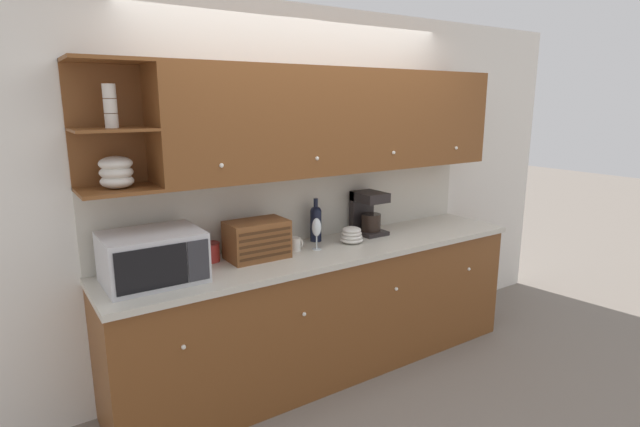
{
  "coord_description": "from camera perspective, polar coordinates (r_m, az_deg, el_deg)",
  "views": [
    {
      "loc": [
        -1.92,
        -3.08,
        1.95
      ],
      "look_at": [
        0.0,
        -0.21,
        1.17
      ],
      "focal_mm": 28.0,
      "sensor_mm": 36.0,
      "label": 1
    }
  ],
  "objects": [
    {
      "name": "bowl_stack_on_counter",
      "position": [
        3.65,
        3.63,
        -2.49
      ],
      "size": [
        0.17,
        0.17,
        0.12
      ],
      "color": "silver",
      "rests_on": "counter_unit"
    },
    {
      "name": "storage_canister",
      "position": [
        3.3,
        -12.41,
        -4.32
      ],
      "size": [
        0.12,
        0.12,
        0.12
      ],
      "color": "#B22D28",
      "rests_on": "counter_unit"
    },
    {
      "name": "wall_back",
      "position": [
        3.71,
        -2.08,
        2.7
      ],
      "size": [
        5.49,
        0.06,
        2.6
      ],
      "color": "white",
      "rests_on": "ground_plane"
    },
    {
      "name": "upper_cabinets",
      "position": [
        3.57,
        1.87,
        10.5
      ],
      "size": [
        3.09,
        0.38,
        0.72
      ],
      "color": "brown",
      "rests_on": "backsplash_panel"
    },
    {
      "name": "mug",
      "position": [
        3.46,
        -2.81,
        -3.5
      ],
      "size": [
        0.09,
        0.08,
        0.09
      ],
      "color": "silver",
      "rests_on": "counter_unit"
    },
    {
      "name": "bread_box",
      "position": [
        3.3,
        -7.21,
        -2.98
      ],
      "size": [
        0.39,
        0.25,
        0.25
      ],
      "color": "brown",
      "rests_on": "counter_unit"
    },
    {
      "name": "backsplash_panel",
      "position": [
        3.7,
        -1.77,
        0.97
      ],
      "size": [
        3.09,
        0.01,
        0.52
      ],
      "color": "beige",
      "rests_on": "counter_unit"
    },
    {
      "name": "wine_bottle",
      "position": [
        3.67,
        -0.49,
        -0.95
      ],
      "size": [
        0.08,
        0.08,
        0.32
      ],
      "color": "black",
      "rests_on": "counter_unit"
    },
    {
      "name": "counter_unit",
      "position": [
        3.68,
        0.8,
        -10.92
      ],
      "size": [
        3.11,
        0.63,
        0.93
      ],
      "color": "brown",
      "rests_on": "ground_plane"
    },
    {
      "name": "coffee_maker",
      "position": [
        3.9,
        5.44,
        0.15
      ],
      "size": [
        0.2,
        0.25,
        0.33
      ],
      "color": "black",
      "rests_on": "counter_unit"
    },
    {
      "name": "microwave",
      "position": [
        3.0,
        -18.58,
        -4.74
      ],
      "size": [
        0.54,
        0.42,
        0.29
      ],
      "color": "silver",
      "rests_on": "counter_unit"
    },
    {
      "name": "wine_glass",
      "position": [
        3.45,
        -0.39,
        -1.7
      ],
      "size": [
        0.07,
        0.07,
        0.23
      ],
      "color": "silver",
      "rests_on": "counter_unit"
    },
    {
      "name": "ground_plane",
      "position": [
        4.12,
        -1.7,
        -15.48
      ],
      "size": [
        24.0,
        24.0,
        0.0
      ],
      "primitive_type": "plane",
      "color": "slate"
    }
  ]
}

